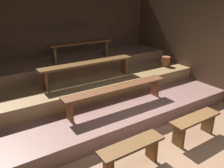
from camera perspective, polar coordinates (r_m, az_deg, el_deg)
The scene contains 12 objects.
ground at distance 5.03m, azimuth -0.74°, elevation -7.18°, with size 5.90×5.06×0.08m, color #A07758.
wall_back at distance 6.43m, azimuth -11.34°, elevation 11.82°, with size 5.90×0.06×2.69m, color brown.
wall_right at distance 6.27m, azimuth 19.93°, elevation 10.75°, with size 0.06×5.06×2.69m, color brown.
platform_lower at distance 5.34m, azimuth -3.67°, elevation -3.22°, with size 5.10×3.24×0.29m, color #946B62.
platform_middle at distance 5.66m, azimuth -6.36°, elevation 1.35°, with size 5.10×2.19×0.29m, color #A48151.
platform_upper at distance 6.02m, azimuth -8.72°, elevation 5.37°, with size 5.10×1.15×0.29m, color #977156.
bench_floor_left at distance 3.33m, azimuth 5.01°, elevation -16.57°, with size 1.02×0.27×0.43m.
bench_floor_right at distance 4.19m, azimuth 20.36°, elevation -9.29°, with size 1.02×0.27×0.43m.
bench_lower_center at distance 4.39m, azimuth 1.34°, elevation -1.63°, with size 2.27×0.27×0.43m.
bench_middle_center at distance 5.01m, azimuth -6.09°, elevation 4.71°, with size 2.22×0.27×0.43m.
bench_upper_center at distance 5.76m, azimuth -8.00°, elevation 9.69°, with size 1.65×0.27×0.43m.
pail_middle at distance 6.31m, azimuth 13.55°, elevation 5.62°, with size 0.23×0.23×0.26m, color #9E4C2D.
Camera 1 is at (-2.35, -1.62, 2.35)m, focal length 35.85 mm.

